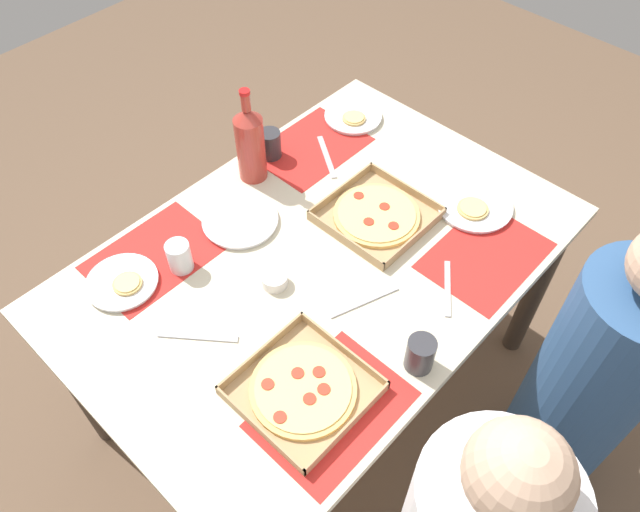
{
  "coord_description": "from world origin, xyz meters",
  "views": [
    {
      "loc": [
        0.82,
        0.77,
        2.13
      ],
      "look_at": [
        0.0,
        0.0,
        0.78
      ],
      "focal_mm": 34.45,
      "sensor_mm": 36.0,
      "label": 1
    }
  ],
  "objects_px": {
    "plate_far_right": "(240,221)",
    "cup_red": "(270,144)",
    "pizza_box_center": "(376,215)",
    "pizza_box_edge_far": "(303,389)",
    "plate_near_left": "(353,117)",
    "plate_middle": "(474,206)",
    "diner_left_seat": "(588,385)",
    "soda_bottle": "(250,143)",
    "cup_clear_right": "(179,257)",
    "condiment_bowl": "(275,280)",
    "cup_clear_left": "(420,354)",
    "plate_near_right": "(123,283)"
  },
  "relations": [
    {
      "from": "soda_bottle",
      "to": "cup_clear_right",
      "type": "bearing_deg",
      "value": 18.35
    },
    {
      "from": "plate_far_right",
      "to": "pizza_box_center",
      "type": "bearing_deg",
      "value": 135.97
    },
    {
      "from": "plate_far_right",
      "to": "cup_red",
      "type": "relative_size",
      "value": 2.39
    },
    {
      "from": "pizza_box_center",
      "to": "plate_middle",
      "type": "distance_m",
      "value": 0.3
    },
    {
      "from": "soda_bottle",
      "to": "cup_clear_right",
      "type": "xyz_separation_m",
      "value": [
        0.4,
        0.13,
        -0.09
      ]
    },
    {
      "from": "pizza_box_center",
      "to": "plate_far_right",
      "type": "distance_m",
      "value": 0.41
    },
    {
      "from": "pizza_box_edge_far",
      "to": "diner_left_seat",
      "type": "xyz_separation_m",
      "value": [
        -0.67,
        0.49,
        -0.26
      ]
    },
    {
      "from": "plate_middle",
      "to": "plate_far_right",
      "type": "xyz_separation_m",
      "value": [
        0.53,
        -0.48,
        -0.0
      ]
    },
    {
      "from": "pizza_box_edge_far",
      "to": "diner_left_seat",
      "type": "distance_m",
      "value": 0.87
    },
    {
      "from": "pizza_box_edge_far",
      "to": "cup_clear_left",
      "type": "relative_size",
      "value": 2.99
    },
    {
      "from": "plate_middle",
      "to": "diner_left_seat",
      "type": "xyz_separation_m",
      "value": [
        0.14,
        0.54,
        -0.26
      ]
    },
    {
      "from": "plate_middle",
      "to": "soda_bottle",
      "type": "xyz_separation_m",
      "value": [
        0.36,
        -0.6,
        0.12
      ]
    },
    {
      "from": "plate_near_left",
      "to": "diner_left_seat",
      "type": "xyz_separation_m",
      "value": [
        0.21,
        1.1,
        -0.26
      ]
    },
    {
      "from": "pizza_box_edge_far",
      "to": "cup_red",
      "type": "distance_m",
      "value": 0.87
    },
    {
      "from": "plate_near_left",
      "to": "soda_bottle",
      "type": "xyz_separation_m",
      "value": [
        0.44,
        -0.04,
        0.12
      ]
    },
    {
      "from": "plate_middle",
      "to": "condiment_bowl",
      "type": "relative_size",
      "value": 3.2
    },
    {
      "from": "plate_near_left",
      "to": "plate_near_right",
      "type": "xyz_separation_m",
      "value": [
        0.98,
        0.02,
        -0.0
      ]
    },
    {
      "from": "plate_near_left",
      "to": "soda_bottle",
      "type": "distance_m",
      "value": 0.45
    },
    {
      "from": "pizza_box_center",
      "to": "condiment_bowl",
      "type": "bearing_deg",
      "value": -6.5
    },
    {
      "from": "pizza_box_edge_far",
      "to": "diner_left_seat",
      "type": "bearing_deg",
      "value": 143.46
    },
    {
      "from": "pizza_box_edge_far",
      "to": "plate_near_left",
      "type": "distance_m",
      "value": 1.07
    },
    {
      "from": "pizza_box_edge_far",
      "to": "cup_red",
      "type": "height_order",
      "value": "cup_red"
    },
    {
      "from": "plate_near_right",
      "to": "cup_clear_right",
      "type": "xyz_separation_m",
      "value": [
        -0.15,
        0.07,
        0.04
      ]
    },
    {
      "from": "cup_clear_left",
      "to": "soda_bottle",
      "type": "bearing_deg",
      "value": -103.28
    },
    {
      "from": "plate_far_right",
      "to": "cup_red",
      "type": "height_order",
      "value": "cup_red"
    },
    {
      "from": "pizza_box_edge_far",
      "to": "cup_clear_left",
      "type": "distance_m",
      "value": 0.3
    },
    {
      "from": "plate_near_right",
      "to": "cup_clear_left",
      "type": "height_order",
      "value": "cup_clear_left"
    },
    {
      "from": "pizza_box_edge_far",
      "to": "soda_bottle",
      "type": "xyz_separation_m",
      "value": [
        -0.44,
        -0.65,
        0.12
      ]
    },
    {
      "from": "plate_middle",
      "to": "soda_bottle",
      "type": "relative_size",
      "value": 0.72
    },
    {
      "from": "pizza_box_center",
      "to": "cup_red",
      "type": "distance_m",
      "value": 0.44
    },
    {
      "from": "pizza_box_edge_far",
      "to": "cup_clear_left",
      "type": "bearing_deg",
      "value": 147.76
    },
    {
      "from": "pizza_box_center",
      "to": "condiment_bowl",
      "type": "relative_size",
      "value": 4.07
    },
    {
      "from": "plate_far_right",
      "to": "soda_bottle",
      "type": "distance_m",
      "value": 0.24
    },
    {
      "from": "plate_far_right",
      "to": "cup_clear_right",
      "type": "relative_size",
      "value": 2.43
    },
    {
      "from": "cup_red",
      "to": "plate_middle",
      "type": "bearing_deg",
      "value": 112.26
    },
    {
      "from": "pizza_box_center",
      "to": "plate_near_left",
      "type": "xyz_separation_m",
      "value": [
        -0.31,
        -0.37,
        -0.0
      ]
    },
    {
      "from": "soda_bottle",
      "to": "diner_left_seat",
      "type": "relative_size",
      "value": 0.27
    },
    {
      "from": "plate_near_right",
      "to": "cup_clear_left",
      "type": "bearing_deg",
      "value": 115.63
    },
    {
      "from": "pizza_box_edge_far",
      "to": "plate_near_left",
      "type": "bearing_deg",
      "value": -145.31
    },
    {
      "from": "pizza_box_center",
      "to": "plate_near_left",
      "type": "bearing_deg",
      "value": -130.33
    },
    {
      "from": "condiment_bowl",
      "to": "pizza_box_center",
      "type": "bearing_deg",
      "value": 173.5
    },
    {
      "from": "plate_far_right",
      "to": "condiment_bowl",
      "type": "bearing_deg",
      "value": 69.59
    },
    {
      "from": "cup_red",
      "to": "cup_clear_right",
      "type": "xyz_separation_m",
      "value": [
        0.5,
        0.16,
        -0.0
      ]
    },
    {
      "from": "cup_clear_left",
      "to": "cup_red",
      "type": "xyz_separation_m",
      "value": [
        -0.29,
        -0.84,
        -0.0
      ]
    },
    {
      "from": "plate_far_right",
      "to": "plate_near_left",
      "type": "bearing_deg",
      "value": -172.44
    },
    {
      "from": "pizza_box_edge_far",
      "to": "plate_middle",
      "type": "bearing_deg",
      "value": -176.44
    },
    {
      "from": "plate_middle",
      "to": "plate_far_right",
      "type": "distance_m",
      "value": 0.71
    },
    {
      "from": "plate_near_left",
      "to": "condiment_bowl",
      "type": "xyz_separation_m",
      "value": [
        0.69,
        0.32,
        0.01
      ]
    },
    {
      "from": "cup_clear_right",
      "to": "condiment_bowl",
      "type": "relative_size",
      "value": 1.29
    },
    {
      "from": "plate_middle",
      "to": "plate_near_right",
      "type": "height_order",
      "value": "same"
    }
  ]
}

